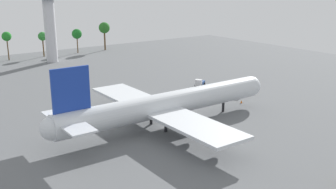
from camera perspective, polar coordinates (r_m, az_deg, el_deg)
name	(u,v)px	position (r m, az deg, el deg)	size (l,w,h in m)	color
ground_plane	(168,125)	(96.22, 0.00, -4.48)	(249.71, 249.71, 0.00)	slate
cargo_airplane	(167,104)	(94.25, -0.20, -1.45)	(62.43, 51.23, 17.36)	silver
baggage_tug	(200,83)	(132.43, 4.60, 1.71)	(5.20, 4.30, 2.58)	silver
cargo_loader	(238,92)	(122.89, 10.13, 0.35)	(5.22, 4.70, 2.28)	#333338
safety_cone_nose	(241,102)	(115.68, 10.58, -1.02)	(0.58, 0.58, 0.82)	orange
control_tower	(49,16)	(179.04, -16.82, 10.77)	(9.11, 9.11, 31.74)	silver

